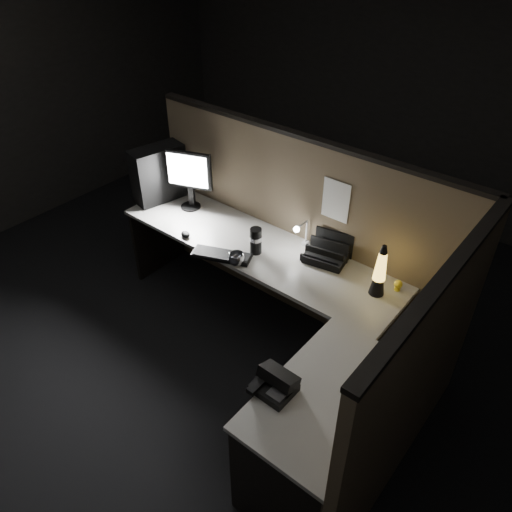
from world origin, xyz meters
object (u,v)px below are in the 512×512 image
Objects in this scene: desk_phone at (275,383)px; monitor at (189,175)px; lava_lamp at (379,274)px; keyboard at (222,255)px; pc_tower at (159,174)px.

monitor is at bearing 148.82° from desk_phone.
lava_lamp is 1.04m from desk_phone.
keyboard is 1.23m from desk_phone.
keyboard is at bearing 146.59° from desk_phone.
monitor is 1.29× the size of lava_lamp.
pc_tower reaches higher than lava_lamp.
keyboard is 1.91× the size of desk_phone.
pc_tower is at bearing -178.91° from lava_lamp.
pc_tower is at bearing 154.36° from desk_phone.
lava_lamp reaches higher than keyboard.
desk_phone is (1.67, -1.06, -0.25)m from monitor.
pc_tower reaches higher than keyboard.
keyboard is 1.13× the size of lava_lamp.
lava_lamp is at bearing 88.75° from desk_phone.
pc_tower is 1.21× the size of lava_lamp.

